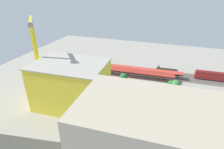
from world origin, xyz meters
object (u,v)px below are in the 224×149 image
locomotive (168,71)px  construction_building (71,85)px  parked_car_1 (164,98)px  parked_car_5 (107,89)px  freight_coach_far (95,64)px  parked_car_3 (133,93)px  street_tree_0 (124,77)px  box_truck_0 (102,89)px  parked_car_4 (120,90)px  parked_car_2 (148,95)px  platform_canopy_near (132,71)px  street_tree_3 (88,71)px  parked_car_0 (180,101)px  platform_canopy_far (140,69)px  tower_crane (36,54)px  parked_car_7 (82,84)px  parked_car_6 (94,86)px  street_tree_2 (176,85)px  passenger_coach (209,75)px  traffic_light (118,78)px  street_tree_1 (171,84)px

locomotive → construction_building: construction_building is taller
parked_car_1 → parked_car_5: size_ratio=1.13×
freight_coach_far → parked_car_3: bearing=141.9°
locomotive → street_tree_0: (23.95, 23.10, 2.72)m
parked_car_3 → box_truck_0: 17.41m
locomotive → parked_car_4: locomotive is taller
parked_car_2 → construction_building: (34.38, 18.89, 9.99)m
construction_building → platform_canopy_near: bearing=-119.6°
parked_car_2 → parked_car_4: 16.01m
parked_car_5 → street_tree_3: street_tree_3 is taller
parked_car_0 → street_tree_0: bearing=-16.2°
platform_canopy_far → tower_crane: tower_crane is taller
parked_car_0 → parked_car_7: 55.02m
parked_car_6 → parked_car_7: 7.41m
locomotive → street_tree_0: 33.38m
parked_car_4 → tower_crane: 47.39m
street_tree_2 → street_tree_3: size_ratio=0.93×
platform_canopy_far → parked_car_0: 37.46m
tower_crane → box_truck_0: size_ratio=3.86×
freight_coach_far → parked_car_2: 49.54m
platform_canopy_far → street_tree_0: street_tree_0 is taller
parked_car_1 → platform_canopy_near: bearing=-42.3°
passenger_coach → parked_car_6: (64.25, 32.39, -2.28)m
parked_car_7 → traffic_light: bearing=-156.0°
locomotive → tower_crane: 81.29m
platform_canopy_near → freight_coach_far: size_ratio=2.67×
parked_car_0 → parked_car_6: parked_car_0 is taller
street_tree_3 → traffic_light: 19.90m
parked_car_4 → box_truck_0: bearing=17.6°
parked_car_0 → street_tree_0: (32.43, -9.39, 3.80)m
parked_car_0 → street_tree_0: 33.97m
passenger_coach → parked_car_6: passenger_coach is taller
parked_car_1 → passenger_coach: bearing=-127.6°
parked_car_2 → tower_crane: 61.05m
parked_car_2 → parked_car_6: size_ratio=1.01×
box_truck_0 → street_tree_3: bearing=-38.0°
freight_coach_far → construction_building: bearing=99.5°
parked_car_4 → traffic_light: 9.46m
parked_car_5 → platform_canopy_near: bearing=-113.1°
passenger_coach → parked_car_4: (48.71, 31.88, -2.30)m
parked_car_4 → street_tree_2: bearing=-165.1°
platform_canopy_far → street_tree_2: street_tree_2 is taller
platform_canopy_far → parked_car_1: bearing=124.5°
parked_car_3 → tower_crane: 53.81m
passenger_coach → parked_car_7: passenger_coach is taller
platform_canopy_far → platform_canopy_near: bearing=55.8°
parked_car_0 → parked_car_3: parked_car_0 is taller
parked_car_7 → street_tree_1: bearing=-169.8°
street_tree_2 → street_tree_0: bearing=-2.1°
freight_coach_far → street_tree_3: 18.29m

